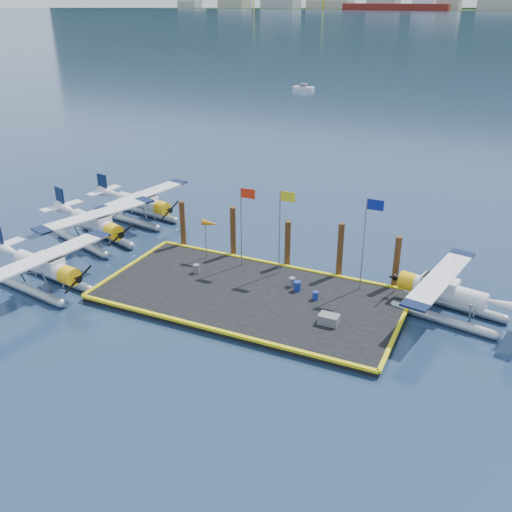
{
  "coord_description": "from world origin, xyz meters",
  "views": [
    {
      "loc": [
        14.62,
        -30.46,
        18.63
      ],
      "look_at": [
        -0.48,
        2.0,
        2.27
      ],
      "focal_mm": 40.0,
      "sensor_mm": 36.0,
      "label": 1
    }
  ],
  "objects": [
    {
      "name": "drum_2",
      "position": [
        2.71,
        1.77,
        0.74
      ],
      "size": [
        0.48,
        0.48,
        0.68
      ],
      "primitive_type": "cylinder",
      "color": "navy",
      "rests_on": "dock"
    },
    {
      "name": "drum_4",
      "position": [
        4.24,
        1.12,
        0.68
      ],
      "size": [
        0.4,
        0.4,
        0.56
      ],
      "primitive_type": "cylinder",
      "color": "navy",
      "rests_on": "dock"
    },
    {
      "name": "flagpole_red",
      "position": [
        -2.29,
        3.8,
        4.4
      ],
      "size": [
        1.14,
        0.08,
        6.0
      ],
      "color": "gray",
      "rests_on": "dock"
    },
    {
      "name": "piling_1",
      "position": [
        -4.0,
        5.4,
        2.1
      ],
      "size": [
        0.44,
        0.44,
        4.2
      ],
      "primitive_type": "cylinder",
      "color": "#3F2212",
      "rests_on": "ground"
    },
    {
      "name": "crate",
      "position": [
        6.01,
        -1.43,
        0.71
      ],
      "size": [
        1.22,
        0.81,
        0.61
      ],
      "primitive_type": "cube",
      "color": "slate",
      "rests_on": "dock"
    },
    {
      "name": "piling_3",
      "position": [
        4.5,
        5.4,
        2.15
      ],
      "size": [
        0.44,
        0.44,
        4.3
      ],
      "primitive_type": "cylinder",
      "color": "#3F2212",
      "rests_on": "ground"
    },
    {
      "name": "dock_bumpers",
      "position": [
        0.0,
        0.0,
        0.49
      ],
      "size": [
        20.25,
        10.25,
        0.18
      ],
      "primitive_type": null,
      "color": "yellow",
      "rests_on": "dock"
    },
    {
      "name": "piling_4",
      "position": [
        8.5,
        5.4,
        2.0
      ],
      "size": [
        0.44,
        0.44,
        4.0
      ],
      "primitive_type": "cylinder",
      "color": "#3F2212",
      "rests_on": "ground"
    },
    {
      "name": "seaplane_b",
      "position": [
        -15.45,
        3.16,
        1.62
      ],
      "size": [
        9.71,
        10.38,
        3.72
      ],
      "rotation": [
        0.0,
        0.0,
        -1.89
      ],
      "color": "#979DA5",
      "rests_on": "ground"
    },
    {
      "name": "drum_0",
      "position": [
        -4.9,
        1.28,
        0.71
      ],
      "size": [
        0.45,
        0.45,
        0.63
      ],
      "primitive_type": "cylinder",
      "color": "slate",
      "rests_on": "dock"
    },
    {
      "name": "ground",
      "position": [
        0.0,
        0.0,
        0.0
      ],
      "size": [
        4000.0,
        4000.0,
        0.0
      ],
      "primitive_type": "plane",
      "color": "#182948",
      "rests_on": "ground"
    },
    {
      "name": "piling_2",
      "position": [
        0.5,
        5.4,
        1.9
      ],
      "size": [
        0.44,
        0.44,
        3.8
      ],
      "primitive_type": "cylinder",
      "color": "#3F2212",
      "rests_on": "ground"
    },
    {
      "name": "seaplane_c",
      "position": [
        -15.13,
        9.15,
        1.55
      ],
      "size": [
        9.19,
        10.07,
        3.56
      ],
      "rotation": [
        0.0,
        0.0,
        -1.74
      ],
      "color": "#979DA5",
      "rests_on": "ground"
    },
    {
      "name": "flagpole_yellow",
      "position": [
        0.7,
        3.8,
        4.51
      ],
      "size": [
        1.14,
        0.08,
        6.2
      ],
      "color": "gray",
      "rests_on": "dock"
    },
    {
      "name": "dock",
      "position": [
        0.0,
        0.0,
        0.2
      ],
      "size": [
        20.0,
        10.0,
        0.4
      ],
      "primitive_type": "cube",
      "color": "black",
      "rests_on": "ground"
    },
    {
      "name": "flagpole_blue",
      "position": [
        6.7,
        3.8,
        4.69
      ],
      "size": [
        1.14,
        0.08,
        6.5
      ],
      "color": "gray",
      "rests_on": "dock"
    },
    {
      "name": "seaplane_d",
      "position": [
        12.06,
        3.35,
        1.51
      ],
      "size": [
        8.99,
        9.82,
        3.47
      ],
      "rotation": [
        0.0,
        0.0,
        1.39
      ],
      "color": "#979DA5",
      "rests_on": "ground"
    },
    {
      "name": "seaplane_a",
      "position": [
        -13.38,
        -4.67,
        1.58
      ],
      "size": [
        9.34,
        10.24,
        3.62
      ],
      "rotation": [
        0.0,
        0.0,
        -1.73
      ],
      "color": "#979DA5",
      "rests_on": "ground"
    },
    {
      "name": "piling_0",
      "position": [
        -8.5,
        5.4,
        2.0
      ],
      "size": [
        0.44,
        0.44,
        4.0
      ],
      "primitive_type": "cylinder",
      "color": "#3F2212",
      "rests_on": "ground"
    },
    {
      "name": "windsock",
      "position": [
        -5.03,
        3.8,
        3.23
      ],
      "size": [
        1.4,
        0.44,
        3.12
      ],
      "color": "gray",
      "rests_on": "dock"
    },
    {
      "name": "drum_5",
      "position": [
        2.13,
        2.25,
        0.71
      ],
      "size": [
        0.44,
        0.44,
        0.62
      ],
      "primitive_type": "cylinder",
      "color": "slate",
      "rests_on": "dock"
    }
  ]
}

